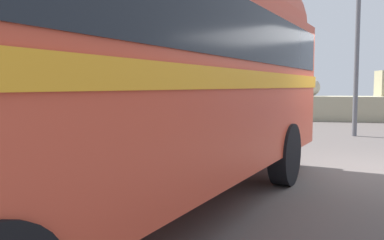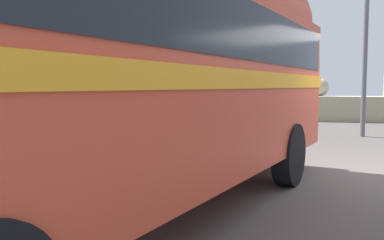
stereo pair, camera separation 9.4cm
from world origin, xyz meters
TOP-DOWN VIEW (x-y plane):
  - breakwater at (-0.15, 11.83)m, footprint 31.36×2.39m
  - vintage_coach at (-3.46, -3.40)m, footprint 4.57×8.91m
  - lamp_post at (0.33, 5.85)m, footprint 0.66×1.07m

SIDE VIEW (x-z plane):
  - breakwater at x=-0.15m, z-range -0.54..1.95m
  - vintage_coach at x=-3.46m, z-range 0.20..3.90m
  - lamp_post at x=0.33m, z-range 0.40..6.35m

